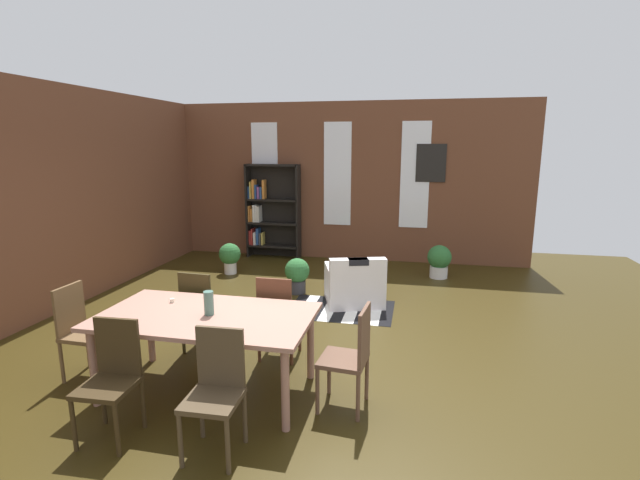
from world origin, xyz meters
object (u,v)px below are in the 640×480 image
dining_chair_near_right (216,388)px  potted_plant_corner (297,274)px  dining_chair_head_right (351,354)px  bookshelf_tall (269,211)px  dining_chair_near_left (112,375)px  vase_on_table (209,303)px  potted_plant_by_shelf (439,260)px  armchair_white (354,285)px  dining_chair_far_left (201,308)px  dining_chair_far_right (278,315)px  dining_chair_head_left (81,328)px  potted_plant_window (230,256)px  dining_table (206,322)px

dining_chair_near_right → potted_plant_corner: (-0.38, 3.79, -0.20)m
dining_chair_head_right → bookshelf_tall: 5.81m
dining_chair_head_right → dining_chair_near_left: same height
vase_on_table → bookshelf_tall: (-1.15, 5.22, 0.09)m
dining_chair_near_left → bookshelf_tall: bearing=96.4°
potted_plant_by_shelf → vase_on_table: bearing=-117.3°
vase_on_table → armchair_white: size_ratio=0.22×
vase_on_table → dining_chair_far_left: (-0.48, 0.77, -0.37)m
dining_chair_far_right → dining_chair_far_left: same height
dining_chair_near_right → bookshelf_tall: bookshelf_tall is taller
armchair_white → dining_chair_head_left: bearing=-131.0°
dining_chair_near_left → bookshelf_tall: 6.05m
dining_chair_head_right → dining_chair_far_left: same height
dining_chair_far_right → potted_plant_window: dining_chair_far_right is taller
dining_chair_near_left → potted_plant_window: bearing=102.0°
dining_chair_head_left → potted_plant_corner: dining_chair_head_left is taller
dining_chair_head_left → potted_plant_window: dining_chair_head_left is taller
dining_table → dining_chair_far_right: bearing=60.0°
dining_chair_near_right → potted_plant_window: 4.99m
dining_chair_far_right → potted_plant_corner: dining_chair_far_right is taller
dining_chair_far_left → bookshelf_tall: (-0.67, 4.45, 0.46)m
armchair_white → potted_plant_by_shelf: armchair_white is taller
dining_chair_near_right → potted_plant_corner: size_ratio=1.69×
bookshelf_tall → armchair_white: bookshelf_tall is taller
dining_chair_far_right → armchair_white: dining_chair_far_right is taller
vase_on_table → bookshelf_tall: bearing=102.5°
potted_plant_window → vase_on_table: bearing=-69.2°
dining_chair_head_right → dining_chair_far_left: (-1.81, 0.78, 0.00)m
potted_plant_window → dining_chair_head_right: bearing=-54.2°
dining_chair_near_right → dining_chair_near_left: size_ratio=1.00×
dining_chair_head_left → dining_chair_far_right: (1.81, 0.77, 0.00)m
dining_chair_head_left → potted_plant_corner: 3.34m
dining_chair_head_right → bookshelf_tall: bookshelf_tall is taller
potted_plant_corner → dining_chair_head_left: bearing=-115.2°
potted_plant_corner → dining_table: bearing=-91.2°
dining_chair_far_left → dining_chair_far_right: bearing=-0.0°
dining_chair_head_left → bookshelf_tall: bearing=87.4°
potted_plant_by_shelf → potted_plant_window: size_ratio=1.04×
dining_chair_far_right → potted_plant_window: (-1.87, 3.08, -0.19)m
bookshelf_tall → potted_plant_window: size_ratio=3.44×
dining_chair_far_right → armchair_white: size_ratio=0.95×
dining_chair_far_right → potted_plant_by_shelf: 4.05m
dining_chair_head_left → armchair_white: 3.62m
bookshelf_tall → potted_plant_corner: bearing=-61.8°
dining_chair_head_right → dining_chair_near_left: 1.96m
dining_chair_near_left → dining_chair_near_right: bearing=0.0°
potted_plant_by_shelf → potted_plant_window: bearing=-172.0°
dining_chair_head_left → potted_plant_window: (-0.07, 3.85, -0.19)m
dining_chair_far_left → potted_plant_corner: size_ratio=1.69×
dining_chair_head_right → potted_plant_window: dining_chair_head_right is taller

